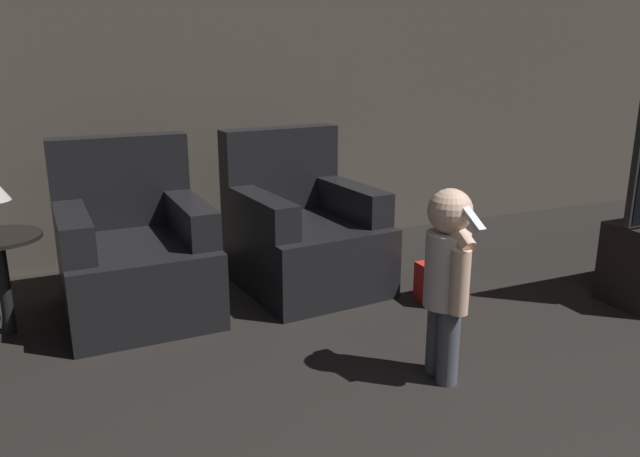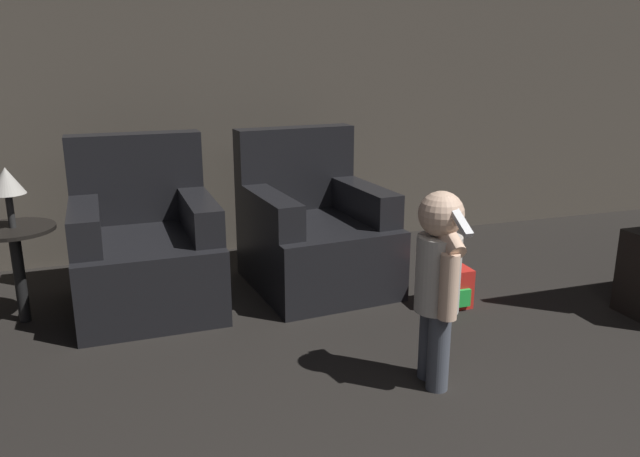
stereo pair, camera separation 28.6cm
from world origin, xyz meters
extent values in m
cube|color=#51493F|center=(0.00, 4.50, 1.30)|extent=(8.40, 0.05, 2.60)
cube|color=black|center=(-0.89, 3.56, 0.21)|extent=(0.80, 0.91, 0.42)
cube|color=black|center=(-0.90, 3.92, 0.69)|extent=(0.78, 0.18, 0.53)
cube|color=black|center=(-1.20, 3.55, 0.52)|extent=(0.18, 0.74, 0.20)
cube|color=black|center=(-0.58, 3.56, 0.52)|extent=(0.18, 0.74, 0.20)
cube|color=black|center=(0.13, 3.56, 0.21)|extent=(0.86, 0.96, 0.42)
cube|color=black|center=(0.09, 3.92, 0.69)|extent=(0.79, 0.23, 0.53)
cube|color=black|center=(-0.18, 3.53, 0.52)|extent=(0.23, 0.75, 0.20)
cube|color=black|center=(0.44, 3.58, 0.52)|extent=(0.23, 0.75, 0.20)
cylinder|color=#474C56|center=(0.25, 2.31, 0.17)|extent=(0.10, 0.10, 0.35)
cylinder|color=#474C56|center=(0.23, 2.21, 0.17)|extent=(0.10, 0.10, 0.35)
cylinder|color=#B7B2A8|center=(0.24, 2.26, 0.51)|extent=(0.19, 0.19, 0.33)
sphere|color=beige|center=(0.24, 2.26, 0.78)|extent=(0.19, 0.19, 0.19)
cylinder|color=beige|center=(0.22, 2.14, 0.50)|extent=(0.08, 0.08, 0.28)
cylinder|color=beige|center=(0.25, 2.26, 0.71)|extent=(0.08, 0.28, 0.21)
cube|color=white|center=(0.25, 2.14, 0.78)|extent=(0.04, 0.16, 0.10)
cube|color=red|center=(0.75, 3.02, 0.11)|extent=(0.23, 0.20, 0.23)
cube|color=green|center=(0.75, 2.91, 0.08)|extent=(0.16, 0.02, 0.10)
cylinder|color=black|center=(-1.56, 3.56, 0.26)|extent=(0.06, 0.06, 0.51)
cylinder|color=black|center=(-1.56, 3.56, 0.52)|extent=(0.42, 0.42, 0.02)
cylinder|color=#262626|center=(-1.56, 3.56, 0.62)|extent=(0.04, 0.04, 0.18)
cone|color=#B2ADA3|center=(-1.56, 3.56, 0.78)|extent=(0.18, 0.18, 0.14)
camera|label=1|loc=(-1.29, 0.16, 1.42)|focal=35.00mm
camera|label=2|loc=(-1.02, 0.06, 1.42)|focal=35.00mm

